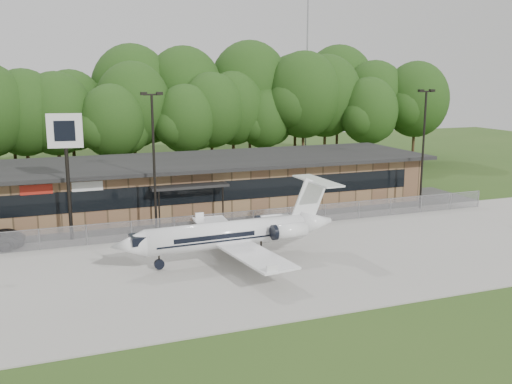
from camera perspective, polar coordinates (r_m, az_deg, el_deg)
name	(u,v)px	position (r m, az deg, el deg)	size (l,w,h in m)	color
ground	(321,309)	(29.00, 6.49, -11.51)	(160.00, 160.00, 0.00)	#304F1C
apron	(262,260)	(35.82, 0.64, -6.82)	(64.00, 18.00, 0.08)	#9E9B93
parking_lot	(211,218)	(46.31, -4.53, -2.62)	(50.00, 9.00, 0.06)	#383835
terminal	(196,183)	(50.04, -5.98, 0.94)	(41.00, 11.65, 4.30)	olive
fence	(228,222)	(41.95, -2.83, -3.04)	(46.00, 0.04, 1.52)	gray
treeline	(155,110)	(66.94, -10.05, 8.08)	(72.00, 12.00, 15.00)	#123711
radio_mast	(307,67)	(79.49, 5.11, 12.33)	(0.20, 0.20, 25.00)	gray
light_pole_mid	(154,153)	(41.19, -10.20, 3.90)	(1.55, 0.30, 10.23)	black
light_pole_right	(424,140)	(50.63, 16.42, 5.00)	(1.55, 0.30, 10.23)	black
business_jet	(235,234)	(35.25, -2.15, -4.25)	(14.41, 12.82, 4.86)	white
pole_sign	(66,144)	(40.76, -18.50, 4.54)	(2.33, 0.62, 8.86)	black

